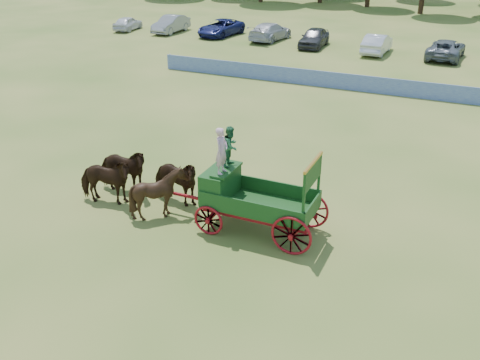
# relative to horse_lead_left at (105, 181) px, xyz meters

# --- Properties ---
(ground) EXTENTS (160.00, 160.00, 0.00)m
(ground) POSITION_rel_horse_lead_left_xyz_m (4.98, 1.22, -0.95)
(ground) COLOR #998C45
(ground) RESTS_ON ground
(horse_lead_left) EXTENTS (2.43, 1.50, 1.90)m
(horse_lead_left) POSITION_rel_horse_lead_left_xyz_m (0.00, 0.00, 0.00)
(horse_lead_left) COLOR #321D0D
(horse_lead_left) RESTS_ON ground
(horse_lead_right) EXTENTS (2.37, 1.31, 1.90)m
(horse_lead_right) POSITION_rel_horse_lead_left_xyz_m (0.00, 1.10, 0.00)
(horse_lead_right) COLOR #321D0D
(horse_lead_right) RESTS_ON ground
(horse_wheel_left) EXTENTS (1.73, 1.54, 1.91)m
(horse_wheel_left) POSITION_rel_horse_lead_left_xyz_m (2.40, 0.00, 0.00)
(horse_wheel_left) COLOR #321D0D
(horse_wheel_left) RESTS_ON ground
(horse_wheel_right) EXTENTS (2.35, 1.27, 1.90)m
(horse_wheel_right) POSITION_rel_horse_lead_left_xyz_m (2.40, 1.10, 0.00)
(horse_wheel_right) COLOR #321D0D
(horse_wheel_right) RESTS_ON ground
(farm_dray) EXTENTS (6.00, 2.00, 3.75)m
(farm_dray) POSITION_rel_horse_lead_left_xyz_m (5.37, 0.56, 0.64)
(farm_dray) COLOR #A11016
(farm_dray) RESTS_ON ground
(sponsor_banner) EXTENTS (26.00, 0.08, 1.05)m
(sponsor_banner) POSITION_rel_horse_lead_left_xyz_m (3.98, 19.22, -0.43)
(sponsor_banner) COLOR #1C3598
(sponsor_banner) RESTS_ON ground
(parked_cars) EXTENTS (48.50, 6.92, 1.63)m
(parked_cars) POSITION_rel_horse_lead_left_xyz_m (0.91, 31.62, -0.19)
(parked_cars) COLOR silver
(parked_cars) RESTS_ON ground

